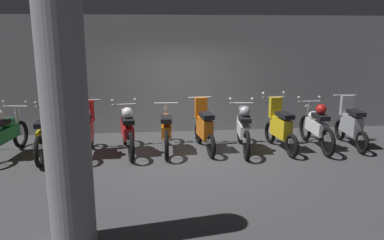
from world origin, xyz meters
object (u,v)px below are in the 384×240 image
at_px(motorbike_slot_5, 204,128).
at_px(support_pillar, 66,128).
at_px(motorbike_slot_1, 45,135).
at_px(motorbike_slot_3, 127,130).
at_px(motorbike_slot_2, 87,130).
at_px(motorbike_slot_7, 280,127).
at_px(motorbike_slot_0, 6,133).
at_px(motorbike_slot_9, 351,125).
at_px(motorbike_slot_6, 243,128).
at_px(motorbike_slot_4, 166,130).
at_px(motorbike_slot_8, 316,126).

distance_m(motorbike_slot_5, support_pillar, 4.52).
height_order(motorbike_slot_1, motorbike_slot_3, same).
xyz_separation_m(motorbike_slot_2, motorbike_slot_7, (4.35, -0.03, -0.04)).
height_order(motorbike_slot_0, motorbike_slot_2, motorbike_slot_2).
bearing_deg(motorbike_slot_9, motorbike_slot_0, 179.75).
bearing_deg(motorbike_slot_9, motorbike_slot_7, -177.20).
distance_m(motorbike_slot_5, motorbike_slot_6, 0.89).
bearing_deg(motorbike_slot_9, motorbike_slot_4, 179.00).
relative_size(motorbike_slot_4, motorbike_slot_7, 1.16).
bearing_deg(motorbike_slot_7, motorbike_slot_2, 179.58).
xyz_separation_m(motorbike_slot_6, support_pillar, (-3.07, -3.66, 1.02)).
xyz_separation_m(motorbike_slot_7, support_pillar, (-3.93, -3.66, 1.02)).
relative_size(motorbike_slot_0, motorbike_slot_1, 1.00).
relative_size(motorbike_slot_8, motorbike_slot_9, 1.16).
bearing_deg(motorbike_slot_0, motorbike_slot_6, -1.40).
relative_size(motorbike_slot_0, motorbike_slot_2, 1.16).
distance_m(motorbike_slot_7, motorbike_slot_8, 0.88).
height_order(motorbike_slot_2, motorbike_slot_7, motorbike_slot_7).
xyz_separation_m(motorbike_slot_0, motorbike_slot_6, (5.23, -0.13, 0.00)).
relative_size(motorbike_slot_0, support_pillar, 0.63).
relative_size(motorbike_slot_1, support_pillar, 0.63).
xyz_separation_m(motorbike_slot_1, motorbike_slot_2, (0.87, 0.03, 0.07)).
distance_m(motorbike_slot_5, motorbike_slot_7, 1.75).
distance_m(motorbike_slot_0, motorbike_slot_9, 7.84).
distance_m(motorbike_slot_3, support_pillar, 3.93).
height_order(motorbike_slot_0, motorbike_slot_3, same).
bearing_deg(motorbike_slot_1, motorbike_slot_3, 3.33).
relative_size(motorbike_slot_4, motorbike_slot_9, 1.16).
bearing_deg(support_pillar, motorbike_slot_5, 60.18).
relative_size(motorbike_slot_3, support_pillar, 0.63).
xyz_separation_m(motorbike_slot_2, support_pillar, (0.42, -3.70, 0.98)).
xyz_separation_m(motorbike_slot_0, motorbike_slot_3, (2.61, -0.02, 0.00)).
height_order(motorbike_slot_1, support_pillar, support_pillar).
bearing_deg(motorbike_slot_8, motorbike_slot_4, 177.78).
bearing_deg(motorbike_slot_0, support_pillar, -60.28).
xyz_separation_m(motorbike_slot_4, support_pillar, (-1.32, -3.83, 1.06)).
bearing_deg(motorbike_slot_4, motorbike_slot_9, -1.00).
distance_m(motorbike_slot_4, motorbike_slot_6, 1.75).
distance_m(motorbike_slot_1, motorbike_slot_2, 0.88).
xyz_separation_m(motorbike_slot_6, motorbike_slot_8, (1.74, 0.03, 0.00)).
distance_m(motorbike_slot_2, motorbike_slot_6, 3.49).
distance_m(motorbike_slot_9, support_pillar, 6.89).
xyz_separation_m(motorbike_slot_1, motorbike_slot_7, (5.23, 0.00, 0.04)).
bearing_deg(support_pillar, motorbike_slot_2, 96.49).
height_order(motorbike_slot_5, motorbike_slot_7, motorbike_slot_7).
bearing_deg(motorbike_slot_1, motorbike_slot_0, 171.99).
xyz_separation_m(motorbike_slot_4, motorbike_slot_7, (2.61, -0.16, 0.04)).
height_order(motorbike_slot_1, motorbike_slot_7, motorbike_slot_7).
height_order(motorbike_slot_1, motorbike_slot_5, motorbike_slot_5).
bearing_deg(motorbike_slot_5, support_pillar, -119.82).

